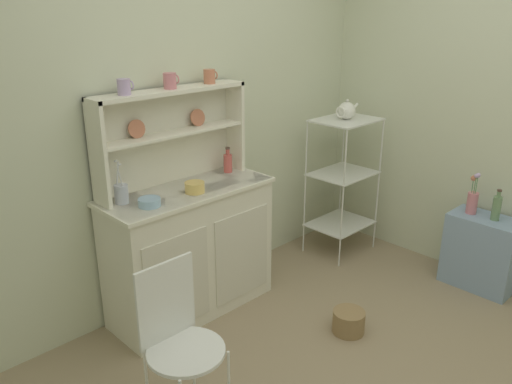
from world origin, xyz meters
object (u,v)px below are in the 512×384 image
(jam_bottle, at_px, (228,162))
(porcelain_teapot, at_px, (347,111))
(hutch_shelf_unit, at_px, (169,128))
(wire_chair, at_px, (178,333))
(bowl_mixing_large, at_px, (149,202))
(cup_lilac_0, at_px, (124,87))
(flower_vase, at_px, (473,199))
(floor_basket, at_px, (349,322))
(utensil_jar, at_px, (121,193))
(hutch_cabinet, at_px, (191,249))
(oil_bottle, at_px, (497,207))
(side_shelf_blue, at_px, (482,252))
(bakers_rack, at_px, (343,172))

(jam_bottle, height_order, porcelain_teapot, porcelain_teapot)
(hutch_shelf_unit, bearing_deg, wire_chair, -125.29)
(wire_chair, relative_size, bowl_mixing_large, 6.67)
(cup_lilac_0, height_order, flower_vase, cup_lilac_0)
(floor_basket, distance_m, utensil_jar, 1.59)
(bowl_mixing_large, xyz_separation_m, flower_vase, (1.99, -1.01, -0.24))
(bowl_mixing_large, bearing_deg, porcelain_teapot, -2.37)
(hutch_cabinet, height_order, jam_bottle, jam_bottle)
(porcelain_teapot, distance_m, flower_vase, 1.11)
(floor_basket, bearing_deg, hutch_shelf_unit, 116.67)
(oil_bottle, bearing_deg, utensil_jar, 147.29)
(side_shelf_blue, bearing_deg, oil_bottle, -90.00)
(cup_lilac_0, bearing_deg, flower_vase, -31.52)
(flower_vase, bearing_deg, hutch_shelf_unit, 143.11)
(floor_basket, bearing_deg, oil_bottle, -17.77)
(hutch_shelf_unit, xyz_separation_m, utensil_jar, (-0.41, -0.08, -0.30))
(wire_chair, relative_size, utensil_jar, 3.34)
(porcelain_teapot, relative_size, flower_vase, 0.73)
(bowl_mixing_large, bearing_deg, hutch_cabinet, 12.77)
(jam_bottle, bearing_deg, floor_basket, -83.06)
(bakers_rack, distance_m, wire_chair, 2.17)
(utensil_jar, bearing_deg, cup_lilac_0, 22.98)
(hutch_shelf_unit, height_order, bakers_rack, hutch_shelf_unit)
(floor_basket, bearing_deg, bakers_rack, 40.08)
(wire_chair, height_order, bowl_mixing_large, bowl_mixing_large)
(utensil_jar, bearing_deg, oil_bottle, -32.71)
(floor_basket, bearing_deg, cup_lilac_0, 129.52)
(bowl_mixing_large, height_order, oil_bottle, bowl_mixing_large)
(cup_lilac_0, distance_m, flower_vase, 2.47)
(hutch_cabinet, xyz_separation_m, side_shelf_blue, (1.66, -1.21, -0.17))
(hutch_shelf_unit, bearing_deg, porcelain_teapot, -12.29)
(oil_bottle, bearing_deg, bowl_mixing_large, 149.30)
(bakers_rack, bearing_deg, wire_chair, -163.23)
(utensil_jar, bearing_deg, wire_chair, -106.42)
(side_shelf_blue, bearing_deg, wire_chair, 169.38)
(wire_chair, bearing_deg, bowl_mixing_large, 68.00)
(hutch_shelf_unit, bearing_deg, flower_vase, -36.89)
(floor_basket, distance_m, cup_lilac_0, 1.94)
(floor_basket, height_order, cup_lilac_0, cup_lilac_0)
(hutch_cabinet, xyz_separation_m, bakers_rack, (1.41, -0.15, 0.24))
(cup_lilac_0, xyz_separation_m, jam_bottle, (0.72, -0.04, -0.58))
(jam_bottle, height_order, utensil_jar, utensil_jar)
(side_shelf_blue, height_order, porcelain_teapot, porcelain_teapot)
(side_shelf_blue, height_order, cup_lilac_0, cup_lilac_0)
(hutch_shelf_unit, bearing_deg, oil_bottle, -40.40)
(bakers_rack, distance_m, flower_vase, 0.97)
(cup_lilac_0, bearing_deg, bakers_rack, -8.84)
(hutch_cabinet, relative_size, wire_chair, 1.30)
(wire_chair, xyz_separation_m, oil_bottle, (2.32, -0.48, 0.11))
(flower_vase, xyz_separation_m, oil_bottle, (0.00, -0.17, -0.01))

